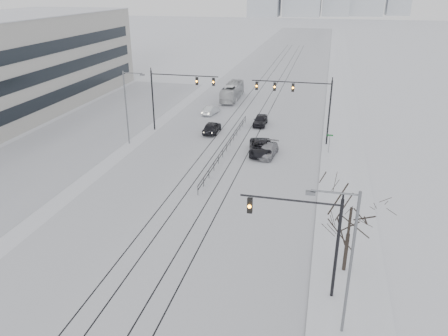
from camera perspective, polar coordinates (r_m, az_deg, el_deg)
ground at (r=27.56m, az=-14.80°, el=-19.98°), size 500.00×500.00×0.00m
road at (r=80.24m, az=5.24°, el=9.59°), size 22.00×260.00×0.02m
sidewalk_east at (r=79.52m, az=15.02°, el=8.83°), size 5.00×260.00×0.16m
curb at (r=79.49m, az=13.24°, el=8.98°), size 0.10×260.00×0.12m
parking_strip at (r=63.51m, az=-16.54°, el=5.13°), size 14.00×60.00×0.03m
tram_rails at (r=61.20m, az=2.46°, el=5.42°), size 5.30×180.00×0.01m
traffic_mast_near at (r=27.14m, az=11.30°, el=-8.28°), size 6.10×0.37×7.00m
traffic_mast_ne at (r=53.91m, az=10.15°, el=9.00°), size 9.60×0.37×8.00m
traffic_mast_nw at (r=58.20m, az=-6.62°, el=10.04°), size 9.10×0.37×8.00m
street_light_east at (r=24.32m, az=15.63°, el=-10.95°), size 2.73×0.25×9.00m
street_light_west at (r=54.31m, az=-12.43°, el=8.33°), size 2.73×0.25×9.00m
bare_tree at (r=29.89m, az=16.22°, el=-5.86°), size 4.40×4.40×6.10m
median_fence at (r=51.77m, az=0.34°, el=2.72°), size 0.06×24.00×1.00m
street_sign at (r=52.13m, az=13.61°, el=3.46°), size 0.70×0.06×2.40m
sedan_sb_inner at (r=58.39m, az=-1.60°, el=5.33°), size 1.84×4.50×1.53m
sedan_sb_outer at (r=67.07m, az=-1.70°, el=7.58°), size 2.08×4.21×1.33m
sedan_nb_front at (r=51.20m, az=4.75°, el=2.69°), size 3.41×5.89×1.54m
sedan_nb_right at (r=50.60m, az=5.72°, el=2.27°), size 2.36×4.76×1.33m
sedan_nb_far at (r=61.82m, az=4.77°, el=6.24°), size 1.74×4.32×1.47m
box_truck at (r=75.76m, az=1.08°, el=9.92°), size 2.36×9.77×2.72m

